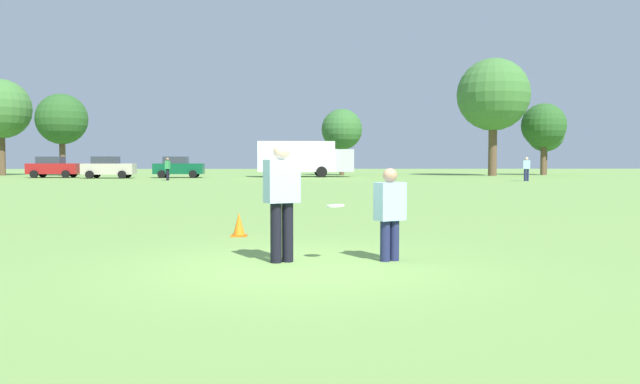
{
  "coord_description": "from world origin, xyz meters",
  "views": [
    {
      "loc": [
        0.03,
        -9.06,
        1.56
      ],
      "look_at": [
        0.41,
        0.82,
        1.04
      ],
      "focal_mm": 34.93,
      "sensor_mm": 36.0,
      "label": 1
    }
  ],
  "objects_px": {
    "box_truck": "(303,157)",
    "bystander_far_jogger": "(526,168)",
    "frisbee": "(335,206)",
    "parked_car_mid_left": "(108,167)",
    "player_thrower": "(282,195)",
    "parked_car_center": "(178,167)",
    "parked_car_near_left": "(53,167)",
    "traffic_cone": "(239,225)",
    "bystander_sideline_watcher": "(168,168)",
    "player_defender": "(390,210)"
  },
  "relations": [
    {
      "from": "parked_car_center",
      "to": "box_truck",
      "type": "distance_m",
      "value": 10.95
    },
    {
      "from": "parked_car_center",
      "to": "bystander_far_jogger",
      "type": "height_order",
      "value": "parked_car_center"
    },
    {
      "from": "parked_car_center",
      "to": "bystander_far_jogger",
      "type": "bearing_deg",
      "value": -19.25
    },
    {
      "from": "parked_car_near_left",
      "to": "box_truck",
      "type": "relative_size",
      "value": 0.5
    },
    {
      "from": "frisbee",
      "to": "traffic_cone",
      "type": "distance_m",
      "value": 3.73
    },
    {
      "from": "traffic_cone",
      "to": "parked_car_center",
      "type": "distance_m",
      "value": 42.22
    },
    {
      "from": "parked_car_mid_left",
      "to": "bystander_sideline_watcher",
      "type": "distance_m",
      "value": 8.39
    },
    {
      "from": "player_thrower",
      "to": "box_truck",
      "type": "relative_size",
      "value": 0.21
    },
    {
      "from": "box_truck",
      "to": "bystander_far_jogger",
      "type": "xyz_separation_m",
      "value": [
        16.1,
        -11.32,
        -0.77
      ]
    },
    {
      "from": "parked_car_mid_left",
      "to": "bystander_far_jogger",
      "type": "distance_m",
      "value": 33.4
    },
    {
      "from": "player_thrower",
      "to": "parked_car_center",
      "type": "xyz_separation_m",
      "value": [
        -9.93,
        44.49,
        -0.09
      ]
    },
    {
      "from": "frisbee",
      "to": "parked_car_near_left",
      "type": "distance_m",
      "value": 49.86
    },
    {
      "from": "parked_car_near_left",
      "to": "parked_car_center",
      "type": "height_order",
      "value": "same"
    },
    {
      "from": "player_thrower",
      "to": "bystander_far_jogger",
      "type": "height_order",
      "value": "player_thrower"
    },
    {
      "from": "parked_car_center",
      "to": "bystander_far_jogger",
      "type": "relative_size",
      "value": 2.44
    },
    {
      "from": "player_defender",
      "to": "parked_car_near_left",
      "type": "relative_size",
      "value": 0.34
    },
    {
      "from": "player_defender",
      "to": "parked_car_center",
      "type": "xyz_separation_m",
      "value": [
        -11.59,
        44.43,
        0.13
      ]
    },
    {
      "from": "bystander_sideline_watcher",
      "to": "frisbee",
      "type": "bearing_deg",
      "value": -74.73
    },
    {
      "from": "parked_car_center",
      "to": "bystander_sideline_watcher",
      "type": "relative_size",
      "value": 2.5
    },
    {
      "from": "bystander_far_jogger",
      "to": "parked_car_near_left",
      "type": "bearing_deg",
      "value": 165.31
    },
    {
      "from": "player_defender",
      "to": "player_thrower",
      "type": "bearing_deg",
      "value": -177.79
    },
    {
      "from": "player_defender",
      "to": "box_truck",
      "type": "bearing_deg",
      "value": 91.04
    },
    {
      "from": "player_defender",
      "to": "parked_car_near_left",
      "type": "distance_m",
      "value": 50.18
    },
    {
      "from": "player_defender",
      "to": "bystander_sideline_watcher",
      "type": "distance_m",
      "value": 38.98
    },
    {
      "from": "traffic_cone",
      "to": "parked_car_center",
      "type": "height_order",
      "value": "parked_car_center"
    },
    {
      "from": "parked_car_mid_left",
      "to": "bystander_far_jogger",
      "type": "bearing_deg",
      "value": -14.0
    },
    {
      "from": "player_defender",
      "to": "bystander_far_jogger",
      "type": "xyz_separation_m",
      "value": [
        15.25,
        35.05,
        0.19
      ]
    },
    {
      "from": "traffic_cone",
      "to": "bystander_sideline_watcher",
      "type": "height_order",
      "value": "bystander_sideline_watcher"
    },
    {
      "from": "player_defender",
      "to": "parked_car_mid_left",
      "type": "relative_size",
      "value": 0.34
    },
    {
      "from": "parked_car_mid_left",
      "to": "parked_car_center",
      "type": "distance_m",
      "value": 5.72
    },
    {
      "from": "parked_car_mid_left",
      "to": "bystander_sideline_watcher",
      "type": "xyz_separation_m",
      "value": [
        6.1,
        -5.76,
        0.04
      ]
    },
    {
      "from": "traffic_cone",
      "to": "parked_car_mid_left",
      "type": "relative_size",
      "value": 0.11
    },
    {
      "from": "parked_car_mid_left",
      "to": "frisbee",
      "type": "bearing_deg",
      "value": -69.3
    },
    {
      "from": "player_thrower",
      "to": "bystander_sideline_watcher",
      "type": "xyz_separation_m",
      "value": [
        -9.4,
        37.44,
        -0.05
      ]
    },
    {
      "from": "box_truck",
      "to": "frisbee",
      "type": "bearing_deg",
      "value": -89.99
    },
    {
      "from": "frisbee",
      "to": "bystander_sideline_watcher",
      "type": "xyz_separation_m",
      "value": [
        -10.21,
        37.42,
        0.11
      ]
    },
    {
      "from": "box_truck",
      "to": "parked_car_near_left",
      "type": "bearing_deg",
      "value": -176.15
    },
    {
      "from": "parked_car_near_left",
      "to": "bystander_sideline_watcher",
      "type": "relative_size",
      "value": 2.5
    },
    {
      "from": "player_thrower",
      "to": "parked_car_center",
      "type": "relative_size",
      "value": 0.42
    },
    {
      "from": "frisbee",
      "to": "parked_car_mid_left",
      "type": "distance_m",
      "value": 46.16
    },
    {
      "from": "player_thrower",
      "to": "parked_car_near_left",
      "type": "height_order",
      "value": "parked_car_near_left"
    },
    {
      "from": "parked_car_near_left",
      "to": "bystander_sideline_watcher",
      "type": "height_order",
      "value": "parked_car_near_left"
    },
    {
      "from": "traffic_cone",
      "to": "box_truck",
      "type": "xyz_separation_m",
      "value": [
        1.76,
        43.19,
        1.52
      ]
    },
    {
      "from": "bystander_far_jogger",
      "to": "bystander_sideline_watcher",
      "type": "bearing_deg",
      "value": 174.94
    },
    {
      "from": "parked_car_mid_left",
      "to": "player_defender",
      "type": "bearing_deg",
      "value": -68.31
    },
    {
      "from": "parked_car_near_left",
      "to": "bystander_sideline_watcher",
      "type": "distance_m",
      "value": 13.6
    },
    {
      "from": "parked_car_mid_left",
      "to": "parked_car_center",
      "type": "xyz_separation_m",
      "value": [
        5.57,
        1.29,
        0.0
      ]
    },
    {
      "from": "player_thrower",
      "to": "bystander_far_jogger",
      "type": "relative_size",
      "value": 1.03
    },
    {
      "from": "parked_car_center",
      "to": "bystander_far_jogger",
      "type": "xyz_separation_m",
      "value": [
        26.84,
        -9.37,
        0.06
      ]
    },
    {
      "from": "frisbee",
      "to": "bystander_sideline_watcher",
      "type": "height_order",
      "value": "bystander_sideline_watcher"
    }
  ]
}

